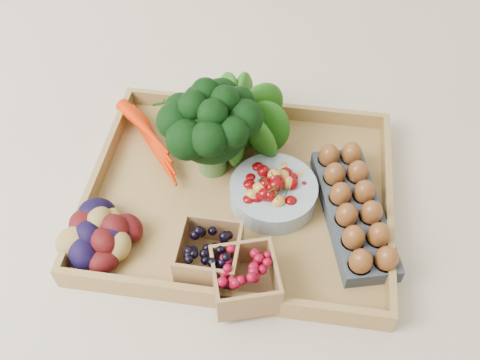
# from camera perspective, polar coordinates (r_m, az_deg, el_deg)

# --- Properties ---
(ground) EXTENTS (4.00, 4.00, 0.00)m
(ground) POSITION_cam_1_polar(r_m,az_deg,el_deg) (1.01, 0.00, -2.15)
(ground) COLOR beige
(ground) RESTS_ON ground
(tray) EXTENTS (0.55, 0.45, 0.01)m
(tray) POSITION_cam_1_polar(r_m,az_deg,el_deg) (1.00, 0.00, -1.89)
(tray) COLOR #A68145
(tray) RESTS_ON ground
(carrots) EXTENTS (0.19, 0.14, 0.05)m
(carrots) POSITION_cam_1_polar(r_m,az_deg,el_deg) (1.08, -9.52, 4.52)
(carrots) COLOR red
(carrots) RESTS_ON tray
(lettuce) EXTENTS (0.14, 0.14, 0.14)m
(lettuce) POSITION_cam_1_polar(r_m,az_deg,el_deg) (1.04, -0.36, 6.85)
(lettuce) COLOR #17490B
(lettuce) RESTS_ON tray
(broccoli) EXTENTS (0.18, 0.18, 0.14)m
(broccoli) POSITION_cam_1_polar(r_m,az_deg,el_deg) (0.99, -3.08, 4.01)
(broccoli) COLOR black
(broccoli) RESTS_ON tray
(cherry_bowl) EXTENTS (0.16, 0.16, 0.04)m
(cherry_bowl) POSITION_cam_1_polar(r_m,az_deg,el_deg) (0.98, 3.57, -1.39)
(cherry_bowl) COLOR #8C9EA5
(cherry_bowl) RESTS_ON tray
(egg_carton) EXTENTS (0.17, 0.29, 0.03)m
(egg_carton) POSITION_cam_1_polar(r_m,az_deg,el_deg) (0.98, 11.96, -3.42)
(egg_carton) COLOR #3A4049
(egg_carton) RESTS_ON tray
(potatoes) EXTENTS (0.14, 0.14, 0.08)m
(potatoes) POSITION_cam_1_polar(r_m,az_deg,el_deg) (0.93, -14.60, -5.19)
(potatoes) COLOR #3B090A
(potatoes) RESTS_ON tray
(punnet_blackberry) EXTENTS (0.10, 0.10, 0.07)m
(punnet_blackberry) POSITION_cam_1_polar(r_m,az_deg,el_deg) (0.89, -3.30, -7.82)
(punnet_blackberry) COLOR black
(punnet_blackberry) RESTS_ON tray
(punnet_raspberry) EXTENTS (0.13, 0.13, 0.07)m
(punnet_raspberry) POSITION_cam_1_polar(r_m,az_deg,el_deg) (0.86, 0.52, -10.51)
(punnet_raspberry) COLOR maroon
(punnet_raspberry) RESTS_ON tray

